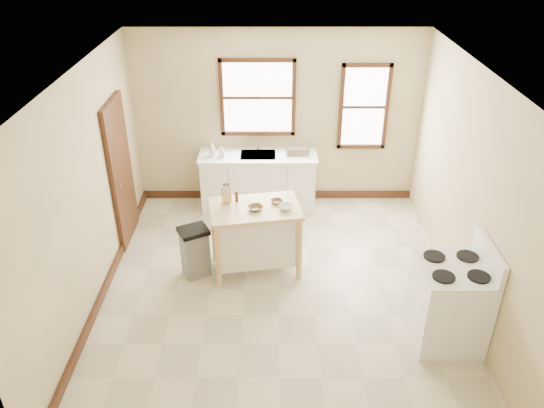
{
  "coord_description": "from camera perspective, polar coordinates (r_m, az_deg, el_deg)",
  "views": [
    {
      "loc": [
        -0.08,
        -5.41,
        4.34
      ],
      "look_at": [
        -0.08,
        0.4,
        1.05
      ],
      "focal_mm": 35.0,
      "sensor_mm": 36.0,
      "label": 1
    }
  ],
  "objects": [
    {
      "name": "dish_rack",
      "position": [
        8.35,
        2.76,
        5.66
      ],
      "size": [
        0.41,
        0.34,
        0.09
      ],
      "primitive_type": null,
      "rotation": [
        0.0,
        0.0,
        0.17
      ],
      "color": "silver",
      "rests_on": "sink_counter"
    },
    {
      "name": "wall_back",
      "position": [
        8.44,
        0.54,
        9.14
      ],
      "size": [
        4.5,
        0.04,
        2.8
      ],
      "primitive_type": "cube",
      "color": "beige",
      "rests_on": "ground"
    },
    {
      "name": "baseboard_back",
      "position": [
        8.97,
        0.51,
        1.03
      ],
      "size": [
        4.5,
        0.04,
        0.12
      ],
      "primitive_type": "cube",
      "color": "#32190D",
      "rests_on": "ground"
    },
    {
      "name": "wall_right",
      "position": [
        6.59,
        20.72,
        0.96
      ],
      "size": [
        0.04,
        5.0,
        2.8
      ],
      "primitive_type": "cube",
      "color": "beige",
      "rests_on": "ground"
    },
    {
      "name": "baseboard_left",
      "position": [
        7.22,
        -17.42,
        -8.41
      ],
      "size": [
        0.04,
        5.0,
        0.12
      ],
      "primitive_type": "cube",
      "color": "#32190D",
      "rests_on": "ground"
    },
    {
      "name": "faucet",
      "position": [
        8.47,
        -1.5,
        6.51
      ],
      "size": [
        0.03,
        0.03,
        0.22
      ],
      "primitive_type": "cylinder",
      "color": "silver",
      "rests_on": "sink_counter"
    },
    {
      "name": "soap_bottle_a",
      "position": [
        8.29,
        -6.49,
        5.85
      ],
      "size": [
        0.12,
        0.12,
        0.24
      ],
      "primitive_type": "imported",
      "rotation": [
        0.0,
        0.0,
        0.39
      ],
      "color": "#B2B2B2",
      "rests_on": "sink_counter"
    },
    {
      "name": "ceiling",
      "position": [
        5.63,
        0.85,
        13.64
      ],
      "size": [
        5.0,
        5.0,
        0.0
      ],
      "primitive_type": "plane",
      "rotation": [
        3.14,
        0.0,
        0.0
      ],
      "color": "white",
      "rests_on": "ground"
    },
    {
      "name": "bowl_a",
      "position": [
        6.75,
        -1.78,
        -0.42
      ],
      "size": [
        0.25,
        0.25,
        0.05
      ],
      "primitive_type": "imported",
      "rotation": [
        0.0,
        0.0,
        0.49
      ],
      "color": "brown",
      "rests_on": "kitchen_island"
    },
    {
      "name": "knife_block",
      "position": [
        6.92,
        -4.95,
        0.99
      ],
      "size": [
        0.13,
        0.13,
        0.2
      ],
      "primitive_type": null,
      "rotation": [
        0.0,
        0.0,
        0.47
      ],
      "color": "tan",
      "rests_on": "kitchen_island"
    },
    {
      "name": "floor",
      "position": [
        6.94,
        0.68,
        -9.19
      ],
      "size": [
        5.0,
        5.0,
        0.0
      ],
      "primitive_type": "plane",
      "color": "#B6AC90",
      "rests_on": "ground"
    },
    {
      "name": "sink_counter",
      "position": [
        8.55,
        -1.48,
        2.52
      ],
      "size": [
        1.86,
        0.62,
        0.92
      ],
      "primitive_type": null,
      "color": "white",
      "rests_on": "ground"
    },
    {
      "name": "bowl_b",
      "position": [
        6.91,
        0.5,
        0.28
      ],
      "size": [
        0.2,
        0.2,
        0.04
      ],
      "primitive_type": "imported",
      "rotation": [
        0.0,
        0.0,
        0.49
      ],
      "color": "brown",
      "rests_on": "kitchen_island"
    },
    {
      "name": "wall_left",
      "position": [
        6.53,
        -19.4,
        0.96
      ],
      "size": [
        0.04,
        5.0,
        2.8
      ],
      "primitive_type": "cube",
      "color": "beige",
      "rests_on": "ground"
    },
    {
      "name": "window_main",
      "position": [
        8.31,
        -1.55,
        11.36
      ],
      "size": [
        1.17,
        0.06,
        1.22
      ],
      "primitive_type": null,
      "color": "#32190D",
      "rests_on": "wall_back"
    },
    {
      "name": "bowl_c",
      "position": [
        6.76,
        1.5,
        -0.35
      ],
      "size": [
        0.21,
        0.21,
        0.06
      ],
      "primitive_type": "imported",
      "rotation": [
        0.0,
        0.0,
        -0.18
      ],
      "color": "white",
      "rests_on": "kitchen_island"
    },
    {
      "name": "trash_bin",
      "position": [
        7.08,
        -8.27,
        -5.11
      ],
      "size": [
        0.47,
        0.44,
        0.71
      ],
      "primitive_type": null,
      "rotation": [
        0.0,
        0.0,
        0.48
      ],
      "color": "gray",
      "rests_on": "ground"
    },
    {
      "name": "door_left",
      "position": [
        7.77,
        -15.93,
        3.28
      ],
      "size": [
        0.06,
        0.9,
        2.1
      ],
      "primitive_type": "cube",
      "color": "#32190D",
      "rests_on": "ground"
    },
    {
      "name": "gas_stove",
      "position": [
        6.21,
        18.63,
        -9.07
      ],
      "size": [
        0.79,
        0.8,
        1.25
      ],
      "primitive_type": null,
      "color": "white",
      "rests_on": "ground"
    },
    {
      "name": "window_side",
      "position": [
        8.48,
        9.86,
        10.23
      ],
      "size": [
        0.77,
        0.06,
        1.37
      ],
      "primitive_type": null,
      "color": "#32190D",
      "rests_on": "wall_back"
    },
    {
      "name": "pepper_grinder",
      "position": [
        6.93,
        -3.83,
        0.84
      ],
      "size": [
        0.06,
        0.06,
        0.15
      ],
      "primitive_type": "cylinder",
      "rotation": [
        0.0,
        0.0,
        0.49
      ],
      "color": "#472813",
      "rests_on": "kitchen_island"
    },
    {
      "name": "soap_bottle_b",
      "position": [
        8.26,
        -5.44,
        5.6
      ],
      "size": [
        0.08,
        0.08,
        0.18
      ],
      "primitive_type": "imported",
      "rotation": [
        0.0,
        0.0,
        0.02
      ],
      "color": "#B2B2B2",
      "rests_on": "sink_counter"
    },
    {
      "name": "kitchen_island",
      "position": [
        7.06,
        -1.78,
        -3.68
      ],
      "size": [
        1.26,
        0.92,
        0.95
      ],
      "primitive_type": null,
      "rotation": [
        0.0,
        0.0,
        0.17
      ],
      "color": "#D6B67E",
      "rests_on": "ground"
    }
  ]
}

